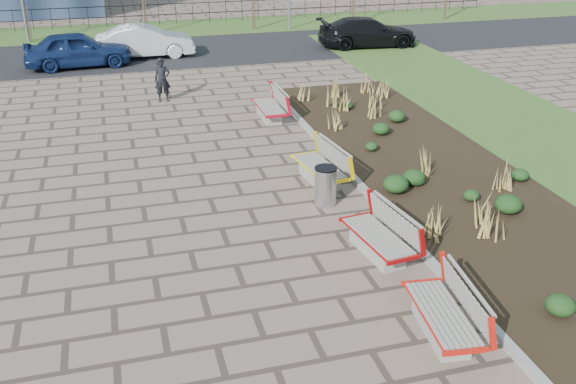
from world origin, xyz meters
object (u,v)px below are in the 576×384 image
object	(u,v)px
bench_b	(378,234)
car_black	(368,32)
bench_d	(269,105)
bench_c	(319,165)
car_silver	(145,41)
car_blue	(78,49)
pedestrian	(162,80)
litter_bin	(325,186)
bench_a	(442,310)

from	to	relation	value
bench_b	car_black	world-z (taller)	car_black
bench_b	bench_d	bearing A→B (deg)	82.41
bench_c	car_silver	size ratio (longest dim) A/B	0.47
bench_c	bench_b	bearing A→B (deg)	-97.29
car_blue	pedestrian	bearing A→B (deg)	-158.10
bench_b	bench_c	world-z (taller)	same
bench_d	car_blue	xyz separation A→B (m)	(-6.37, 9.31, 0.30)
car_silver	car_black	bearing A→B (deg)	-91.92
car_silver	car_black	world-z (taller)	car_silver
litter_bin	car_blue	world-z (taller)	car_blue
bench_a	car_black	bearing A→B (deg)	77.66
car_silver	car_blue	bearing A→B (deg)	111.64
bench_c	car_blue	distance (m)	16.16
car_blue	car_silver	size ratio (longest dim) A/B	1.02
bench_c	car_silver	xyz separation A→B (m)	(-3.36, 15.96, 0.26)
bench_b	car_blue	xyz separation A→B (m)	(-6.37, 18.81, 0.30)
bench_b	car_silver	size ratio (longest dim) A/B	0.47
bench_b	pedestrian	bearing A→B (deg)	97.01
bench_c	litter_bin	distance (m)	1.38
bench_b	car_black	xyz separation A→B (m)	(7.56, 19.30, 0.24)
bench_a	pedestrian	world-z (taller)	pedestrian
bench_a	bench_c	size ratio (longest dim) A/B	1.00
litter_bin	car_blue	distance (m)	17.31
bench_d	car_black	size ratio (longest dim) A/B	0.42
bench_d	bench_b	bearing A→B (deg)	-90.36
bench_a	bench_c	world-z (taller)	same
bench_a	car_black	size ratio (longest dim) A/B	0.42
bench_a	pedestrian	bearing A→B (deg)	108.49
bench_d	car_silver	world-z (taller)	car_silver
bench_b	bench_c	size ratio (longest dim) A/B	1.00
bench_d	car_black	world-z (taller)	car_black
bench_a	bench_d	xyz separation A→B (m)	(0.00, 12.35, 0.00)
bench_b	litter_bin	bearing A→B (deg)	88.69
bench_d	litter_bin	world-z (taller)	bench_d
litter_bin	car_silver	size ratio (longest dim) A/B	0.22
bench_d	pedestrian	xyz separation A→B (m)	(-3.27, 3.08, 0.31)
litter_bin	car_black	world-z (taller)	car_black
litter_bin	car_blue	size ratio (longest dim) A/B	0.21
bench_a	litter_bin	xyz separation A→B (m)	(-0.29, 5.46, -0.01)
pedestrian	car_silver	distance (m)	7.35
litter_bin	car_silver	world-z (taller)	car_silver
car_blue	car_black	size ratio (longest dim) A/B	0.92
bench_c	car_blue	world-z (taller)	car_blue
bench_a	car_silver	size ratio (longest dim) A/B	0.47
bench_a	bench_b	bearing A→B (deg)	96.51
litter_bin	bench_b	bearing A→B (deg)	-83.72
car_black	bench_b	bearing A→B (deg)	162.84
bench_c	litter_bin	xyz separation A→B (m)	(-0.29, -1.35, -0.01)
bench_b	litter_bin	distance (m)	2.63
bench_b	bench_d	distance (m)	9.49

